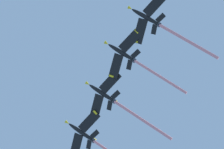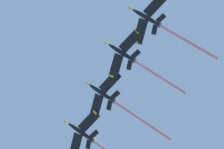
{
  "view_description": "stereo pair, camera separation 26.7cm",
  "coord_description": "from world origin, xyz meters",
  "views": [
    {
      "loc": [
        -43.51,
        14.46,
        1.77
      ],
      "look_at": [
        -12.47,
        -1.09,
        166.51
      ],
      "focal_mm": 73.76,
      "sensor_mm": 36.0,
      "label": 1
    },
    {
      "loc": [
        -43.39,
        14.7,
        1.77
      ],
      "look_at": [
        -12.47,
        -1.09,
        166.51
      ],
      "focal_mm": 73.76,
      "sensor_mm": 36.0,
      "label": 2
    }
  ],
  "objects": [
    {
      "name": "jet_centre",
      "position": [
        -4.23,
        -6.75,
        164.2
      ],
      "size": [
        20.13,
        35.28,
        17.38
      ],
      "color": "black"
    },
    {
      "name": "jet_far_left",
      "position": [
        -36.46,
        -8.16,
        163.74
      ],
      "size": [
        20.14,
        34.51,
        15.82
      ],
      "color": "black"
    },
    {
      "name": "jet_inner_left",
      "position": [
        -21.09,
        -4.88,
        164.8
      ],
      "size": [
        20.13,
        32.85,
        15.29
      ],
      "color": "black"
    },
    {
      "name": "jet_inner_right",
      "position": [
        12.58,
        -4.99,
        164.26
      ],
      "size": [
        20.15,
        32.66,
        14.81
      ],
      "color": "black"
    }
  ]
}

